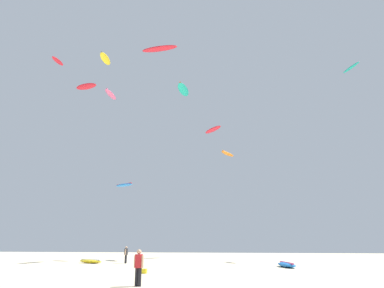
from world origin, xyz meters
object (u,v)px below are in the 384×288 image
object	(u,v)px
kite_grounded_near	(90,261)
kite_aloft_6	(160,49)
kite_aloft_7	(105,59)
kite_aloft_9	(228,154)
kite_aloft_5	(183,90)
person_foreground	(139,264)
kite_aloft_0	(351,68)
kite_aloft_2	(124,185)
kite_grounded_mid	(287,265)
kite_aloft_1	(213,130)
kite_aloft_3	(58,61)
person_midground	(126,253)
kite_aloft_8	(86,86)
kite_aloft_4	(111,94)
cooler_box	(143,271)

from	to	relation	value
kite_grounded_near	kite_aloft_6	distance (m)	24.31
kite_aloft_7	kite_aloft_9	world-z (taller)	kite_aloft_7
kite_aloft_5	person_foreground	bearing A→B (deg)	-85.40
kite_aloft_0	kite_aloft_2	distance (m)	36.02
kite_grounded_mid	kite_aloft_1	world-z (taller)	kite_aloft_1
kite_grounded_near	kite_aloft_7	world-z (taller)	kite_aloft_7
kite_grounded_near	kite_aloft_3	bearing A→B (deg)	150.96
kite_grounded_mid	kite_aloft_7	size ratio (longest dim) A/B	1.58
kite_aloft_2	person_midground	bearing A→B (deg)	-66.17
kite_aloft_8	kite_aloft_9	bearing A→B (deg)	23.33
person_midground	kite_aloft_7	bearing A→B (deg)	83.56
kite_grounded_mid	kite_aloft_6	world-z (taller)	kite_aloft_6
kite_aloft_4	person_foreground	bearing A→B (deg)	-63.58
kite_aloft_4	kite_aloft_5	distance (m)	10.22
kite_grounded_near	kite_aloft_9	distance (m)	26.91
kite_aloft_3	kite_grounded_near	bearing A→B (deg)	-29.04
person_foreground	person_midground	bearing A→B (deg)	40.77
person_midground	kite_aloft_5	xyz separation A→B (m)	(4.83, 6.65, 21.36)
kite_aloft_1	kite_aloft_6	world-z (taller)	kite_aloft_6
kite_aloft_3	kite_aloft_9	distance (m)	28.84
kite_aloft_0	kite_aloft_4	size ratio (longest dim) A/B	0.97
kite_aloft_0	kite_aloft_2	world-z (taller)	kite_aloft_0
cooler_box	kite_aloft_3	xyz separation A→B (m)	(-18.36, 16.34, 27.08)
kite_aloft_6	kite_aloft_9	world-z (taller)	kite_aloft_6
cooler_box	kite_aloft_2	xyz separation A→B (m)	(-7.90, 17.79, 9.10)
person_foreground	person_midground	size ratio (longest dim) A/B	1.04
kite_aloft_4	kite_aloft_2	bearing A→B (deg)	7.44
kite_aloft_1	kite_aloft_5	size ratio (longest dim) A/B	0.87
person_midground	kite_aloft_3	distance (m)	29.83
kite_aloft_0	kite_aloft_8	size ratio (longest dim) A/B	0.94
kite_grounded_mid	kite_aloft_0	bearing A→B (deg)	49.27
kite_aloft_4	kite_grounded_near	bearing A→B (deg)	-75.30
kite_grounded_mid	cooler_box	bearing A→B (deg)	-144.39
kite_aloft_6	cooler_box	bearing A→B (deg)	-80.63
kite_aloft_4	kite_aloft_6	xyz separation A→B (m)	(8.99, -8.65, 1.27)
person_midground	cooler_box	size ratio (longest dim) A/B	3.05
cooler_box	kite_aloft_1	xyz separation A→B (m)	(3.45, 21.85, 17.46)
kite_aloft_4	kite_aloft_8	xyz separation A→B (m)	(-4.69, 1.88, 2.41)
kite_aloft_1	kite_aloft_8	xyz separation A→B (m)	(-18.58, -2.51, 6.81)
kite_aloft_4	kite_aloft_6	bearing A→B (deg)	-43.90
kite_aloft_1	cooler_box	bearing A→B (deg)	-98.98
kite_aloft_4	kite_aloft_5	size ratio (longest dim) A/B	0.83
kite_grounded_near	kite_aloft_2	world-z (taller)	kite_aloft_2
kite_aloft_8	kite_aloft_7	bearing A→B (deg)	-58.18
cooler_box	kite_aloft_3	size ratio (longest dim) A/B	0.21
kite_aloft_9	person_foreground	bearing A→B (deg)	-95.58
person_foreground	kite_aloft_9	bearing A→B (deg)	14.91
person_foreground	kite_aloft_9	xyz separation A→B (m)	(3.44, 35.28, 14.52)
kite_grounded_mid	kite_aloft_2	world-z (taller)	kite_aloft_2
kite_aloft_6	kite_aloft_8	bearing A→B (deg)	142.41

